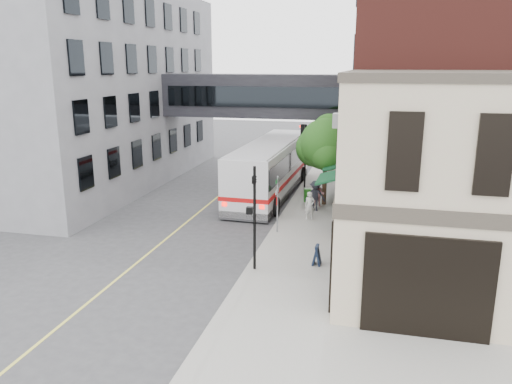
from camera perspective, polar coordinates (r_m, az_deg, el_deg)
The scene contains 17 objects.
ground at distance 20.11m, azimuth -2.67°, elevation -11.21°, with size 120.00×120.00×0.00m, color #38383A.
sidewalk_main at distance 32.70m, azimuth 7.58°, elevation -0.99°, with size 4.00×60.00×0.15m, color gray.
corner_building at distance 20.26m, azimuth 24.09°, elevation 0.36°, with size 10.19×8.12×8.45m.
brick_building at distance 32.79m, azimuth 22.43°, elevation 10.37°, with size 13.76×18.00×14.00m.
opposite_building at distance 40.10m, azimuth -20.35°, elevation 11.12°, with size 14.00×24.00×14.00m, color slate.
skyway_bridge at distance 36.38m, azimuth 0.63°, elevation 10.96°, with size 14.00×3.18×3.00m.
traffic_signal_near at distance 20.77m, azimuth -0.25°, elevation -1.54°, with size 0.44×0.22×4.60m.
traffic_signal_far at distance 35.14m, azimuth 5.46°, elevation 5.59°, with size 0.53×0.28×4.50m.
street_sign_pole at distance 25.75m, azimuth 2.46°, elevation -0.82°, with size 0.08×0.75×3.00m.
street_tree at distance 31.12m, azimuth 8.02°, elevation 5.44°, with size 3.80×3.20×5.60m.
lane_marking at distance 30.47m, azimuth -6.47°, elevation -2.24°, with size 0.12×40.00×0.01m, color #D8CC4C.
bus at distance 33.82m, azimuth 1.70°, elevation 2.99°, with size 3.51×13.32×3.56m.
pedestrian_a at distance 28.33m, azimuth 6.16°, elevation -1.55°, with size 0.58×0.38×1.58m, color silver.
pedestrian_b at distance 30.85m, azimuth 7.12°, elevation -0.25°, with size 0.77×0.60×1.58m, color pink.
pedestrian_c at distance 29.95m, azimuth 6.78°, elevation -0.43°, with size 1.19×0.68×1.84m, color black.
newspaper_box at distance 32.00m, azimuth 5.90°, elevation -0.35°, with size 0.43×0.38×0.85m, color #1A5D15.
sandwich_board at distance 22.14m, azimuth 6.97°, elevation -7.15°, with size 0.32×0.50×0.89m, color black.
Camera 1 is at (5.15, -17.39, 8.69)m, focal length 35.00 mm.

